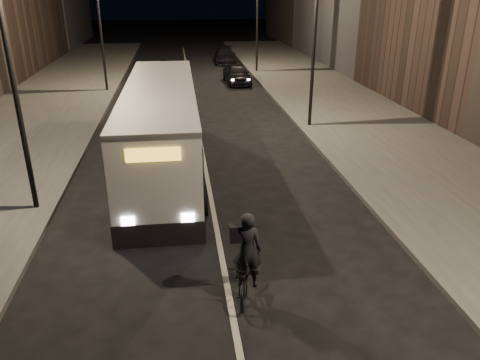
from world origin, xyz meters
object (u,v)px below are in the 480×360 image
object	(u,v)px
streetlight_right_far	(254,3)
car_mid	(153,69)
car_near	(237,74)
cyclist_on_bicycle	(246,268)
streetlight_left_far	(102,7)
streetlight_right_mid	(310,16)
city_bus	(162,125)
streetlight_left_near	(15,38)
car_far	(225,56)

from	to	relation	value
streetlight_right_far	car_mid	world-z (taller)	streetlight_right_far
car_near	car_mid	xyz separation A→B (m)	(-6.14, 3.23, -0.07)
cyclist_on_bicycle	car_near	world-z (taller)	cyclist_on_bicycle
cyclist_on_bicycle	streetlight_left_far	bearing A→B (deg)	116.21
car_near	car_mid	distance (m)	6.94
streetlight_right_far	cyclist_on_bicycle	bearing A→B (deg)	-99.58
streetlight_right_mid	city_bus	bearing A→B (deg)	-145.76
streetlight_right_mid	car_near	xyz separation A→B (m)	(-1.91, 11.73, -4.65)
city_bus	car_mid	world-z (taller)	city_bus
streetlight_left_near	city_bus	distance (m)	6.13
car_far	car_mid	bearing A→B (deg)	-131.72
city_bus	cyclist_on_bicycle	distance (m)	8.79
streetlight_right_mid	city_bus	distance (m)	9.12
streetlight_left_near	car_mid	xyz separation A→B (m)	(2.61, 22.96, -4.73)
cyclist_on_bicycle	streetlight_right_far	bearing A→B (deg)	92.76
streetlight_left_near	car_near	distance (m)	22.08
streetlight_left_far	car_far	world-z (taller)	streetlight_left_far
streetlight_right_mid	streetlight_left_near	distance (m)	13.33
city_bus	car_mid	xyz separation A→B (m)	(-1.12, 19.68, -1.14)
streetlight_right_mid	car_far	size ratio (longest dim) A/B	1.78
streetlight_right_far	streetlight_left_near	xyz separation A→B (m)	(-10.66, -24.00, 0.00)
car_near	car_far	world-z (taller)	car_near
streetlight_right_far	car_far	distance (m)	7.37
streetlight_left_near	car_far	size ratio (longest dim) A/B	1.78
streetlight_left_near	streetlight_right_far	bearing A→B (deg)	66.04
streetlight_right_far	streetlight_left_far	bearing A→B (deg)	-150.64
streetlight_right_mid	car_far	xyz separation A→B (m)	(-1.73, 21.40, -4.70)
car_mid	streetlight_right_far	bearing A→B (deg)	-170.43
car_near	car_far	bearing A→B (deg)	86.28
streetlight_right_far	cyclist_on_bicycle	xyz separation A→B (m)	(-4.93, -29.22, -4.62)
cyclist_on_bicycle	streetlight_left_near	bearing A→B (deg)	150.04
streetlight_left_far	cyclist_on_bicycle	world-z (taller)	streetlight_left_far
cyclist_on_bicycle	car_mid	distance (m)	28.35
streetlight_right_far	cyclist_on_bicycle	world-z (taller)	streetlight_right_far
streetlight_left_far	car_far	xyz separation A→B (m)	(8.93, 11.40, -4.70)
streetlight_left_far	car_far	distance (m)	15.23
streetlight_left_near	car_mid	size ratio (longest dim) A/B	2.11
streetlight_right_far	car_far	size ratio (longest dim) A/B	1.78
streetlight_left_far	city_bus	world-z (taller)	streetlight_left_far
cyclist_on_bicycle	car_far	distance (m)	34.76
cyclist_on_bicycle	car_near	distance (m)	25.13
streetlight_right_mid	streetlight_right_far	distance (m)	16.00
city_bus	cyclist_on_bicycle	xyz separation A→B (m)	(2.00, -8.50, -1.03)
streetlight_right_far	streetlight_right_mid	bearing A→B (deg)	-90.00
car_near	car_far	xyz separation A→B (m)	(0.18, 9.67, -0.05)
car_far	car_near	bearing A→B (deg)	-88.30
car_mid	streetlight_left_near	bearing A→B (deg)	85.73
streetlight_right_far	streetlight_left_near	world-z (taller)	same
streetlight_right_mid	car_mid	bearing A→B (deg)	118.29
streetlight_right_mid	car_far	bearing A→B (deg)	94.63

